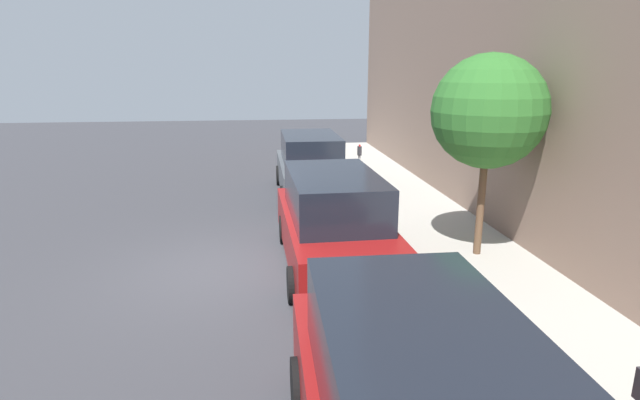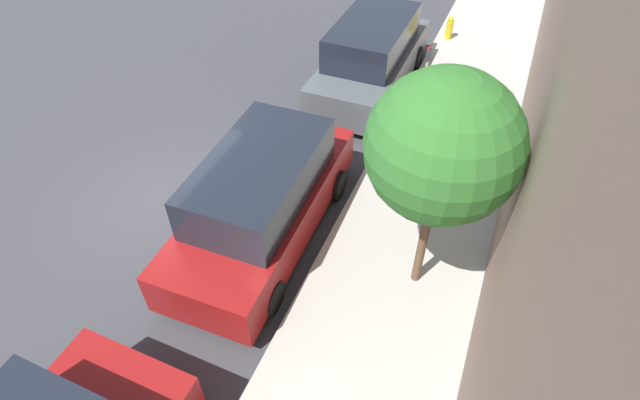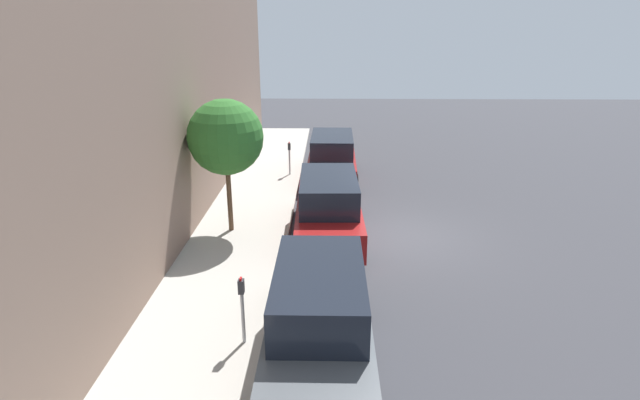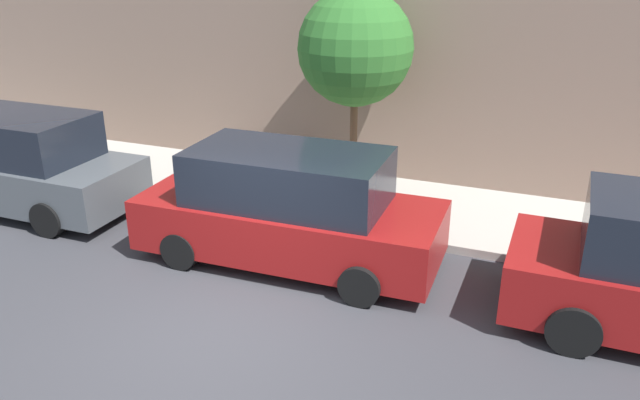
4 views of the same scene
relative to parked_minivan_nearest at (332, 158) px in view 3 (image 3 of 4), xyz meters
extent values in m
plane|color=#38383D|center=(-2.17, 5.91, -0.92)|extent=(60.00, 60.00, 0.00)
cube|color=#B2ADA3|center=(2.79, 5.91, -0.85)|extent=(2.91, 32.00, 0.15)
cube|color=maroon|center=(0.00, 0.00, -0.28)|extent=(1.96, 4.92, 0.84)
cube|color=black|center=(0.00, 0.00, 0.56)|extent=(1.71, 3.12, 0.84)
cylinder|color=black|center=(-0.90, 1.52, -0.58)|extent=(0.22, 0.69, 0.69)
cylinder|color=black|center=(0.90, 1.52, -0.58)|extent=(0.22, 0.69, 0.69)
cylinder|color=black|center=(-0.90, -1.52, -0.58)|extent=(0.22, 0.69, 0.69)
cylinder|color=black|center=(0.90, -1.52, -0.58)|extent=(0.22, 0.69, 0.69)
cube|color=maroon|center=(0.12, 5.91, -0.28)|extent=(2.01, 4.94, 0.84)
cube|color=black|center=(0.12, 5.91, 0.56)|extent=(1.74, 3.14, 0.84)
cylinder|color=black|center=(-0.78, 7.43, -0.61)|extent=(0.22, 0.63, 0.63)
cylinder|color=black|center=(1.02, 7.43, -0.61)|extent=(0.22, 0.63, 0.63)
cylinder|color=black|center=(-0.78, 4.40, -0.61)|extent=(0.22, 0.63, 0.63)
cylinder|color=black|center=(1.02, 4.40, -0.61)|extent=(0.22, 0.63, 0.63)
cube|color=#4C5156|center=(0.27, 11.82, -0.28)|extent=(1.90, 4.90, 0.84)
cube|color=black|center=(0.27, 11.82, 0.56)|extent=(1.67, 3.10, 0.84)
cylinder|color=black|center=(-0.63, 13.34, -0.59)|extent=(0.22, 0.66, 0.66)
cylinder|color=black|center=(1.17, 13.34, -0.59)|extent=(0.22, 0.66, 0.66)
cylinder|color=black|center=(-0.63, 10.30, -0.59)|extent=(0.22, 0.66, 0.66)
cylinder|color=black|center=(1.17, 10.30, -0.59)|extent=(0.22, 0.66, 0.66)
cylinder|color=#ADADB2|center=(1.78, -0.23, -0.24)|extent=(0.07, 0.07, 1.06)
cube|color=#2D2D33|center=(1.78, -0.23, 0.43)|extent=(0.11, 0.15, 0.28)
cube|color=red|center=(1.78, -0.23, 0.60)|extent=(0.04, 0.09, 0.05)
cylinder|color=#ADADB2|center=(1.78, 11.60, -0.21)|extent=(0.07, 0.07, 1.11)
cube|color=#2D2D33|center=(1.78, 11.60, 0.48)|extent=(0.11, 0.15, 0.28)
cube|color=red|center=(1.78, 11.60, 0.65)|extent=(0.04, 0.09, 0.05)
cylinder|color=brown|center=(3.12, 5.84, 0.38)|extent=(0.15, 0.15, 2.30)
sphere|color=#2D6B28|center=(3.12, 5.84, 2.14)|extent=(2.21, 2.21, 2.21)
camera|label=1|loc=(-1.29, -3.41, 2.94)|focal=28.00mm
camera|label=2|loc=(3.64, 0.20, 6.33)|focal=28.00mm
camera|label=3|loc=(0.10, 20.03, 5.23)|focal=28.00mm
camera|label=4|loc=(-8.28, 2.04, 3.93)|focal=35.00mm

